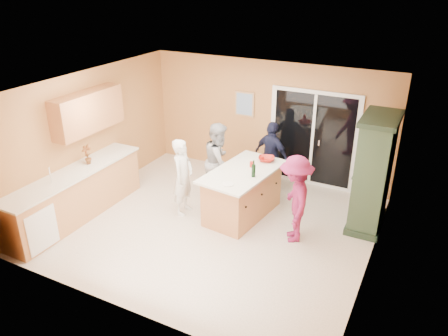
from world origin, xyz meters
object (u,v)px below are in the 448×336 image
at_px(woman_navy, 272,156).
at_px(woman_grey, 219,162).
at_px(green_hutch, 373,174).
at_px(woman_magenta, 295,199).
at_px(kitchen_island, 243,194).
at_px(woman_white, 183,177).

bearing_deg(woman_navy, woman_grey, 68.20).
distance_m(green_hutch, woman_magenta, 1.52).
bearing_deg(woman_grey, kitchen_island, -134.74).
height_order(kitchen_island, woman_grey, woman_grey).
xyz_separation_m(woman_navy, woman_magenta, (1.07, -1.66, 0.03)).
bearing_deg(green_hutch, woman_navy, 164.32).
height_order(green_hutch, woman_magenta, green_hutch).
bearing_deg(kitchen_island, woman_white, -151.08).
height_order(woman_white, woman_grey, woman_grey).
distance_m(kitchen_island, woman_navy, 1.35).
relative_size(kitchen_island, woman_magenta, 1.21).
bearing_deg(green_hutch, woman_grey, -174.34).
bearing_deg(woman_magenta, woman_navy, -171.76).
distance_m(kitchen_island, woman_grey, 0.91).
bearing_deg(green_hutch, woman_magenta, -135.12).
height_order(woman_grey, woman_navy, woman_grey).
distance_m(green_hutch, woman_navy, 2.23).
bearing_deg(woman_magenta, woman_grey, -137.19).
xyz_separation_m(green_hutch, woman_white, (-3.24, -1.13, -0.27)).
xyz_separation_m(woman_grey, woman_magenta, (1.84, -0.77, -0.03)).
bearing_deg(woman_navy, kitchen_island, 106.84).
distance_m(kitchen_island, woman_white, 1.17).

